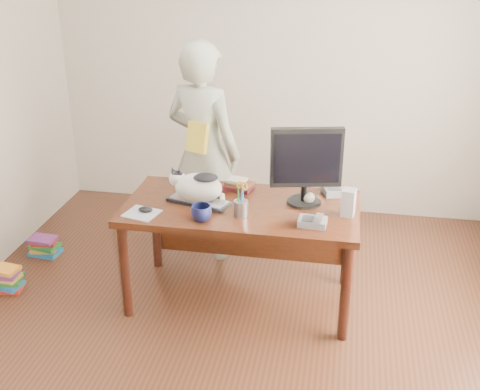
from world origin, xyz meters
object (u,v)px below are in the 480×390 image
object	(u,v)px
pen_cup	(241,206)
book_stack	(239,185)
cat	(197,186)
speaker	(348,203)
keyboard	(199,201)
calculator	(333,190)
mouse	(145,210)
baseball	(309,198)
book_pile_a	(6,279)
monitor	(306,162)
book_pile_b	(45,246)
desk	(243,220)
phone	(313,221)
coffee_mug	(201,213)
person	(203,152)

from	to	relation	value
pen_cup	book_stack	distance (m)	0.44
cat	speaker	distance (m)	1.03
keyboard	calculator	size ratio (longest dim) A/B	2.18
calculator	cat	bearing A→B (deg)	-177.10
mouse	baseball	distance (m)	1.11
speaker	book_pile_a	world-z (taller)	speaker
monitor	book_pile_b	xyz separation A→B (m)	(-2.14, 0.25, -0.99)
desk	pen_cup	xyz separation A→B (m)	(0.03, -0.24, 0.22)
desk	calculator	size ratio (longest dim) A/B	7.56
book_stack	book_pile_b	size ratio (longest dim) A/B	0.91
mouse	monitor	bearing A→B (deg)	30.81
pen_cup	baseball	world-z (taller)	pen_cup
cat	phone	size ratio (longest dim) A/B	2.30
mouse	book_pile_b	bearing A→B (deg)	165.80
mouse	coffee_mug	bearing A→B (deg)	6.11
desk	mouse	distance (m)	0.70
keyboard	monitor	bearing A→B (deg)	25.74
pen_cup	mouse	size ratio (longest dim) A/B	2.27
monitor	book_stack	size ratio (longest dim) A/B	2.32
mouse	book_pile_b	xyz separation A→B (m)	(-1.11, 0.58, -0.70)
pen_cup	book_pile_b	size ratio (longest dim) A/B	0.95
phone	book_pile_a	distance (m)	2.36
cat	book_stack	world-z (taller)	cat
monitor	pen_cup	bearing A→B (deg)	-158.78
keyboard	calculator	bearing A→B (deg)	36.79
baseball	person	world-z (taller)	person
cat	book_pile_b	bearing A→B (deg)	-177.53
monitor	book_pile_b	distance (m)	2.37
speaker	baseball	xyz separation A→B (m)	(-0.27, 0.15, -0.05)
baseball	book_pile_b	world-z (taller)	baseball
phone	book_pile_b	bearing A→B (deg)	169.61
pen_cup	person	distance (m)	0.94
pen_cup	book_pile_a	size ratio (longest dim) A/B	0.91
keyboard	monitor	world-z (taller)	monitor
keyboard	person	xyz separation A→B (m)	(-0.13, 0.67, 0.11)
mouse	calculator	xyz separation A→B (m)	(1.21, 0.54, 0.00)
cat	baseball	distance (m)	0.77
book_stack	desk	bearing A→B (deg)	-53.62
speaker	calculator	bearing A→B (deg)	117.53
cat	book_pile_a	bearing A→B (deg)	-155.71
pen_cup	book_stack	world-z (taller)	pen_cup
person	book_pile_b	world-z (taller)	person
book_stack	person	size ratio (longest dim) A/B	0.13
coffee_mug	book_pile_b	world-z (taller)	coffee_mug
baseball	person	distance (m)	1.03
baseball	book_pile_a	bearing A→B (deg)	-171.73
keyboard	coffee_mug	size ratio (longest dim) A/B	3.43
calculator	book_pile_a	xyz separation A→B (m)	(-2.36, -0.52, -0.69)
keyboard	book_pile_a	xyz separation A→B (m)	(-1.46, -0.19, -0.68)
desk	pen_cup	bearing A→B (deg)	-83.69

